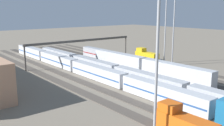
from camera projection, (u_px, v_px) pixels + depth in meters
name	position (u px, v px, depth m)	size (l,w,h in m)	color
ground_plane	(116.00, 72.00, 82.65)	(400.00, 400.00, 0.00)	#756B5B
track_bed_0	(157.00, 64.00, 94.98)	(140.00, 2.80, 0.12)	#4C443D
track_bed_1	(148.00, 66.00, 91.90)	(140.00, 2.80, 0.12)	#4C443D
track_bed_2	(138.00, 68.00, 88.81)	(140.00, 2.80, 0.12)	#3D3833
track_bed_3	(128.00, 70.00, 85.72)	(140.00, 2.80, 0.12)	#3D3833
track_bed_4	(116.00, 72.00, 82.64)	(140.00, 2.80, 0.12)	#3D3833
track_bed_5	(104.00, 74.00, 79.55)	(140.00, 2.80, 0.12)	#3D3833
track_bed_6	(91.00, 77.00, 76.47)	(140.00, 2.80, 0.12)	#3D3833
track_bed_7	(76.00, 80.00, 73.38)	(140.00, 2.80, 0.12)	#4C443D
track_bed_8	(61.00, 83.00, 70.29)	(140.00, 2.80, 0.12)	#4C443D
train_on_track_6	(93.00, 71.00, 75.01)	(114.80, 3.06, 4.40)	#1E6B9E
train_on_track_8	(183.00, 125.00, 39.47)	(10.00, 3.00, 5.00)	#D85914
train_on_track_5	(117.00, 72.00, 74.41)	(95.60, 3.00, 3.80)	#B7BABF
train_on_track_3	(144.00, 66.00, 79.62)	(47.20, 3.00, 5.00)	silver
train_on_track_0	(146.00, 56.00, 98.92)	(10.00, 3.00, 5.00)	gold
train_on_track_2	(121.00, 58.00, 95.41)	(47.20, 3.06, 3.80)	#A8AAB2
light_mast_0	(166.00, 9.00, 92.93)	(2.80, 0.70, 31.98)	#9EA0A5
light_mast_1	(158.00, 26.00, 36.48)	(2.80, 0.70, 27.26)	#9EA0A5
light_mast_2	(175.00, 9.00, 89.10)	(2.80, 0.70, 32.29)	#9EA0A5
signal_gantry	(82.00, 42.00, 96.31)	(0.70, 45.00, 8.80)	#4C4742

